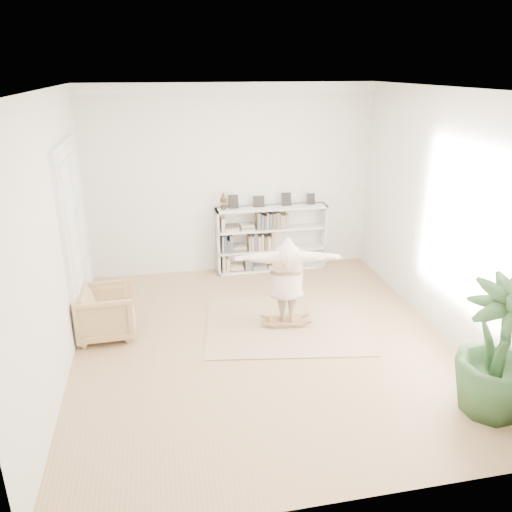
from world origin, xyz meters
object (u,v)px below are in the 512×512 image
(armchair, at_px, (106,312))
(rocker_board, at_px, (286,321))
(person, at_px, (287,277))
(bookshelf, at_px, (271,239))
(houseplant, at_px, (499,349))

(armchair, distance_m, rocker_board, 2.77)
(rocker_board, relative_size, person, 0.34)
(armchair, xyz_separation_m, person, (2.75, -0.23, 0.45))
(bookshelf, relative_size, armchair, 2.62)
(rocker_board, relative_size, houseplant, 0.35)
(rocker_board, height_order, houseplant, houseplant)
(armchair, relative_size, houseplant, 0.50)
(armchair, bearing_deg, person, -96.74)
(houseplant, bearing_deg, bookshelf, 107.71)
(bookshelf, xyz_separation_m, houseplant, (1.56, -4.87, 0.20))
(person, height_order, houseplant, houseplant)
(rocker_board, xyz_separation_m, houseplant, (1.85, -2.52, 0.77))
(rocker_board, bearing_deg, bookshelf, 91.79)
(bookshelf, distance_m, houseplant, 5.12)
(armchair, xyz_separation_m, houseplant, (4.60, -2.75, 0.46))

